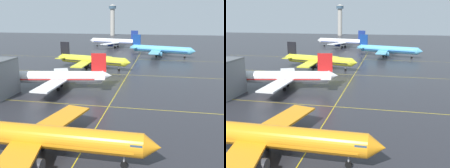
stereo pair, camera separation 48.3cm
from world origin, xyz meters
The scene contains 7 objects.
airliner_front_gate centered at (-5.64, 9.15, 4.14)m, with size 38.84×33.65×12.12m.
airliner_second_row centered at (-20.89, 50.07, 4.06)m, with size 38.12×32.43×11.90m.
airliner_third_row centered at (-17.75, 84.72, 3.96)m, with size 37.04×31.46×11.59m.
airliner_far_left_stand centered at (12.63, 126.41, 4.22)m, with size 39.07×33.32×12.35m.
airliner_far_right_stand centered at (-21.98, 164.79, 4.39)m, with size 41.08×34.90×12.87m.
taxiway_markings centered at (0.00, 55.86, 0.00)m, with size 166.01×169.74×0.01m.
control_tower centered at (-45.42, 278.55, 20.83)m, with size 8.82×8.82×35.70m.
Camera 1 is at (13.34, -27.07, 23.90)m, focal length 41.19 mm.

